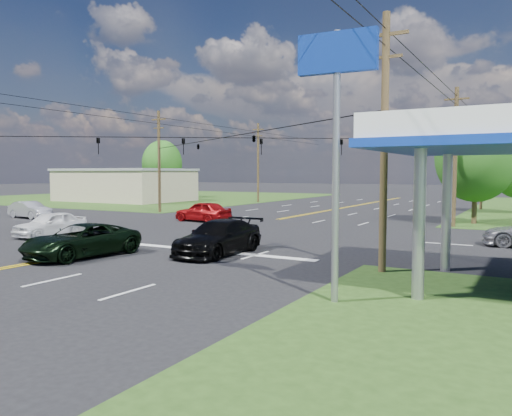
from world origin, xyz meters
The scene contains 19 objects.
ground centered at (0.00, 12.00, 0.00)m, with size 280.00×280.00×0.00m, color black.
grass_nw centered at (-35.00, 44.00, 0.00)m, with size 46.00×48.00×0.03m, color #244114.
stop_bar centered at (5.00, 4.00, 0.00)m, with size 10.00×0.50×0.02m, color silver.
retail_nw centered at (-30.00, 34.00, 2.00)m, with size 16.00×11.00×4.00m, color tan.
pole_se centered at (13.00, 3.00, 4.92)m, with size 1.60×0.28×9.50m.
pole_nw centered at (-13.00, 21.00, 4.92)m, with size 1.60×0.28×9.50m.
pole_ne centered at (13.00, 21.00, 4.92)m, with size 1.60×0.28×9.50m.
pole_left_far centered at (-13.00, 40.00, 5.17)m, with size 1.60×0.28×10.00m.
pole_right_far centered at (13.00, 40.00, 5.17)m, with size 1.60×0.28×10.00m.
span_wire_signals centered at (0.00, 12.00, 6.00)m, with size 26.00×18.00×1.13m.
power_lines centered at (0.00, 10.00, 8.60)m, with size 26.04×100.00×0.64m.
tree_right_a centered at (14.00, 24.00, 4.87)m, with size 5.70×5.70×8.18m.
tree_far_l centered at (-32.00, 44.00, 5.19)m, with size 6.08×6.08×8.72m.
pickup_dkgreen centered at (0.50, -0.11, 0.73)m, with size 2.43×5.27×1.46m, color black.
suv_black centered at (5.35, 3.50, 0.78)m, with size 2.17×5.34×1.55m, color black.
pickup_white centered at (-6.78, 4.00, 0.73)m, with size 1.73×4.29×1.46m, color white.
sedan_silver centered at (-18.22, 11.00, 0.70)m, with size 1.48×4.24×1.40m, color silver.
sedan_red centered at (-4.20, 15.65, 0.78)m, with size 1.85×4.60×1.57m, color #950A0D.
polesign_se centered at (13.00, -2.00, 5.98)m, with size 2.25×0.38×7.63m.
Camera 1 is at (17.95, -15.33, 3.70)m, focal length 35.00 mm.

